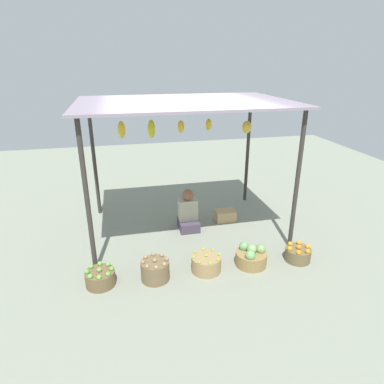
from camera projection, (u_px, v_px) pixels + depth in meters
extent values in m
plane|color=gray|center=(185.00, 228.00, 6.30)|extent=(14.00, 14.00, 0.00)
cylinder|color=#38332D|center=(87.00, 201.00, 4.60)|extent=(0.07, 0.07, 2.30)
cylinder|color=#38332D|center=(297.00, 183.00, 5.26)|extent=(0.07, 0.07, 2.30)
cylinder|color=#38332D|center=(94.00, 159.00, 6.49)|extent=(0.07, 0.07, 2.30)
cylinder|color=#38332D|center=(248.00, 150.00, 7.15)|extent=(0.07, 0.07, 2.30)
cube|color=gray|center=(184.00, 102.00, 5.44)|extent=(3.49, 2.39, 0.04)
ellipsoid|color=yellow|center=(122.00, 130.00, 5.65)|extent=(0.13, 0.13, 0.29)
ellipsoid|color=yellow|center=(151.00, 129.00, 5.72)|extent=(0.13, 0.13, 0.31)
ellipsoid|color=yellow|center=(181.00, 127.00, 5.91)|extent=(0.12, 0.12, 0.22)
ellipsoid|color=yellow|center=(209.00, 125.00, 6.10)|extent=(0.11, 0.11, 0.21)
ellipsoid|color=yellow|center=(247.00, 127.00, 5.87)|extent=(0.16, 0.16, 0.22)
cube|color=#463C4C|center=(188.00, 225.00, 6.23)|extent=(0.36, 0.44, 0.18)
cube|color=#B9B498|center=(188.00, 209.00, 6.16)|extent=(0.34, 0.22, 0.40)
sphere|color=#91593F|center=(188.00, 195.00, 6.05)|extent=(0.21, 0.21, 0.21)
cylinder|color=brown|center=(100.00, 278.00, 4.67)|extent=(0.41, 0.41, 0.22)
sphere|color=#74A948|center=(99.00, 270.00, 4.62)|extent=(0.07, 0.07, 0.07)
sphere|color=#6BAB45|center=(112.00, 269.00, 4.66)|extent=(0.07, 0.07, 0.07)
sphere|color=#6EAE47|center=(108.00, 265.00, 4.75)|extent=(0.07, 0.07, 0.07)
sphere|color=#70BC47|center=(100.00, 264.00, 4.77)|extent=(0.07, 0.07, 0.07)
sphere|color=#66B24C|center=(91.00, 267.00, 4.70)|extent=(0.07, 0.07, 0.07)
sphere|color=#61AB45|center=(87.00, 272.00, 4.59)|extent=(0.07, 0.07, 0.07)
sphere|color=#6BB449|center=(90.00, 276.00, 4.49)|extent=(0.07, 0.07, 0.07)
sphere|color=#6DB93E|center=(99.00, 277.00, 4.47)|extent=(0.07, 0.07, 0.07)
sphere|color=#65A842|center=(108.00, 274.00, 4.54)|extent=(0.07, 0.07, 0.07)
cylinder|color=brown|center=(155.00, 270.00, 4.78)|extent=(0.41, 0.41, 0.29)
sphere|color=#A77E59|center=(155.00, 260.00, 4.71)|extent=(0.06, 0.06, 0.06)
sphere|color=#A37559|center=(167.00, 259.00, 4.75)|extent=(0.06, 0.06, 0.06)
sphere|color=#97815C|center=(162.00, 255.00, 4.85)|extent=(0.06, 0.06, 0.06)
sphere|color=#9B825C|center=(153.00, 254.00, 4.87)|extent=(0.06, 0.06, 0.06)
sphere|color=#A4835E|center=(145.00, 257.00, 4.80)|extent=(0.06, 0.06, 0.06)
sphere|color=#A4755B|center=(143.00, 262.00, 4.68)|extent=(0.06, 0.06, 0.06)
sphere|color=#9A8453|center=(147.00, 267.00, 4.58)|extent=(0.06, 0.06, 0.06)
sphere|color=#9D8353|center=(156.00, 267.00, 4.56)|extent=(0.06, 0.06, 0.06)
sphere|color=#A28457|center=(164.00, 264.00, 4.63)|extent=(0.06, 0.06, 0.06)
cylinder|color=#A28256|center=(206.00, 264.00, 4.98)|extent=(0.45, 0.45, 0.24)
sphere|color=#8FC530|center=(206.00, 256.00, 4.93)|extent=(0.04, 0.04, 0.04)
sphere|color=#93C13F|center=(219.00, 254.00, 4.97)|extent=(0.04, 0.04, 0.04)
sphere|color=#86D041|center=(213.00, 250.00, 5.09)|extent=(0.04, 0.04, 0.04)
sphere|color=#8ACD37|center=(203.00, 249.00, 5.11)|extent=(0.04, 0.04, 0.04)
sphere|color=#82C12E|center=(195.00, 252.00, 5.03)|extent=(0.04, 0.04, 0.04)
sphere|color=#8AC235|center=(193.00, 258.00, 4.89)|extent=(0.04, 0.04, 0.04)
sphere|color=#94BC35|center=(199.00, 262.00, 4.78)|extent=(0.04, 0.04, 0.04)
sphere|color=#92CE31|center=(210.00, 263.00, 4.75)|extent=(0.04, 0.04, 0.04)
sphere|color=#8BC12E|center=(218.00, 260.00, 4.83)|extent=(0.04, 0.04, 0.04)
cylinder|color=olive|center=(251.00, 259.00, 5.13)|extent=(0.48, 0.48, 0.21)
sphere|color=#83AB69|center=(252.00, 249.00, 5.07)|extent=(0.15, 0.15, 0.15)
sphere|color=#80A061|center=(261.00, 249.00, 5.11)|extent=(0.15, 0.15, 0.15)
sphere|color=#70A764|center=(244.00, 246.00, 5.18)|extent=(0.15, 0.15, 0.15)
sphere|color=#75A863|center=(250.00, 255.00, 4.94)|extent=(0.15, 0.15, 0.15)
cylinder|color=brown|center=(298.00, 254.00, 5.25)|extent=(0.40, 0.40, 0.20)
sphere|color=orange|center=(299.00, 247.00, 5.20)|extent=(0.08, 0.08, 0.08)
sphere|color=orange|center=(308.00, 246.00, 5.23)|extent=(0.08, 0.08, 0.08)
sphere|color=orange|center=(299.00, 243.00, 5.34)|extent=(0.08, 0.08, 0.08)
sphere|color=orange|center=(290.00, 244.00, 5.31)|extent=(0.08, 0.08, 0.08)
sphere|color=orange|center=(290.00, 249.00, 5.17)|extent=(0.08, 0.08, 0.08)
sphere|color=orange|center=(299.00, 252.00, 5.07)|extent=(0.08, 0.08, 0.08)
sphere|color=orange|center=(308.00, 251.00, 5.10)|extent=(0.08, 0.08, 0.08)
cube|color=tan|center=(225.00, 215.00, 6.55)|extent=(0.39, 0.26, 0.22)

